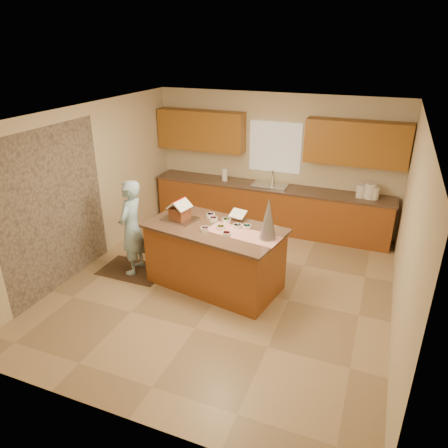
# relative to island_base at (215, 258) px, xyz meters

# --- Properties ---
(floor) EXTENTS (5.50, 5.50, 0.00)m
(floor) POSITION_rel_island_base_xyz_m (0.18, -0.00, -0.49)
(floor) COLOR tan
(floor) RESTS_ON ground
(ceiling) EXTENTS (5.50, 5.50, 0.00)m
(ceiling) POSITION_rel_island_base_xyz_m (0.18, -0.00, 2.21)
(ceiling) COLOR silver
(ceiling) RESTS_ON floor
(wall_back) EXTENTS (5.50, 5.50, 0.00)m
(wall_back) POSITION_rel_island_base_xyz_m (0.18, 2.75, 0.86)
(wall_back) COLOR beige
(wall_back) RESTS_ON floor
(wall_front) EXTENTS (5.50, 5.50, 0.00)m
(wall_front) POSITION_rel_island_base_xyz_m (0.18, -2.75, 0.86)
(wall_front) COLOR beige
(wall_front) RESTS_ON floor
(wall_left) EXTENTS (5.50, 5.50, 0.00)m
(wall_left) POSITION_rel_island_base_xyz_m (-2.32, -0.00, 0.86)
(wall_left) COLOR beige
(wall_left) RESTS_ON floor
(wall_right) EXTENTS (5.50, 5.50, 0.00)m
(wall_right) POSITION_rel_island_base_xyz_m (2.68, -0.00, 0.86)
(wall_right) COLOR beige
(wall_right) RESTS_ON floor
(stone_accent) EXTENTS (0.00, 2.50, 2.50)m
(stone_accent) POSITION_rel_island_base_xyz_m (-2.30, -0.80, 0.76)
(stone_accent) COLOR gray
(stone_accent) RESTS_ON wall_left
(window_curtain) EXTENTS (1.05, 0.03, 1.00)m
(window_curtain) POSITION_rel_island_base_xyz_m (0.18, 2.72, 1.16)
(window_curtain) COLOR white
(window_curtain) RESTS_ON wall_back
(back_counter_base) EXTENTS (4.80, 0.60, 0.88)m
(back_counter_base) POSITION_rel_island_base_xyz_m (0.18, 2.45, -0.05)
(back_counter_base) COLOR brown
(back_counter_base) RESTS_ON floor
(back_counter_top) EXTENTS (4.85, 0.63, 0.04)m
(back_counter_top) POSITION_rel_island_base_xyz_m (0.18, 2.45, 0.41)
(back_counter_top) COLOR brown
(back_counter_top) RESTS_ON back_counter_base
(upper_cabinet_left) EXTENTS (1.85, 0.35, 0.80)m
(upper_cabinet_left) POSITION_rel_island_base_xyz_m (-1.37, 2.57, 1.41)
(upper_cabinet_left) COLOR #9D5C21
(upper_cabinet_left) RESTS_ON wall_back
(upper_cabinet_right) EXTENTS (1.85, 0.35, 0.80)m
(upper_cabinet_right) POSITION_rel_island_base_xyz_m (1.73, 2.57, 1.41)
(upper_cabinet_right) COLOR #9D5C21
(upper_cabinet_right) RESTS_ON wall_back
(sink) EXTENTS (0.70, 0.45, 0.12)m
(sink) POSITION_rel_island_base_xyz_m (0.18, 2.45, 0.40)
(sink) COLOR silver
(sink) RESTS_ON back_counter_top
(faucet) EXTENTS (0.03, 0.03, 0.28)m
(faucet) POSITION_rel_island_base_xyz_m (0.18, 2.63, 0.57)
(faucet) COLOR silver
(faucet) RESTS_ON back_counter_top
(island_base) EXTENTS (2.14, 1.33, 0.98)m
(island_base) POSITION_rel_island_base_xyz_m (0.00, 0.00, 0.00)
(island_base) COLOR brown
(island_base) RESTS_ON floor
(island_top) EXTENTS (2.24, 1.44, 0.04)m
(island_top) POSITION_rel_island_base_xyz_m (0.00, 0.00, 0.51)
(island_top) COLOR brown
(island_top) RESTS_ON island_base
(table_runner) EXTENTS (1.16, 0.59, 0.01)m
(table_runner) POSITION_rel_island_base_xyz_m (0.49, -0.09, 0.54)
(table_runner) COLOR #AE150C
(table_runner) RESTS_ON island_top
(baking_tray) EXTENTS (0.57, 0.46, 0.03)m
(baking_tray) POSITION_rel_island_base_xyz_m (-0.61, 0.05, 0.55)
(baking_tray) COLOR silver
(baking_tray) RESTS_ON island_top
(cookbook) EXTENTS (0.27, 0.23, 0.10)m
(cookbook) POSITION_rel_island_base_xyz_m (0.24, 0.39, 0.63)
(cookbook) COLOR white
(cookbook) RESTS_ON island_top
(tinsel_tree) EXTENTS (0.28, 0.28, 0.61)m
(tinsel_tree) POSITION_rel_island_base_xyz_m (0.86, -0.10, 0.84)
(tinsel_tree) COLOR silver
(tinsel_tree) RESTS_ON island_top
(rug) EXTENTS (1.09, 0.71, 0.01)m
(rug) POSITION_rel_island_base_xyz_m (-1.47, -0.11, -0.48)
(rug) COLOR black
(rug) RESTS_ON floor
(boy) EXTENTS (0.45, 0.63, 1.61)m
(boy) POSITION_rel_island_base_xyz_m (-1.42, -0.11, 0.33)
(boy) COLOR #99C2D9
(boy) RESTS_ON rug
(canister_a) EXTENTS (0.18, 0.18, 0.24)m
(canister_a) POSITION_rel_island_base_xyz_m (1.93, 2.45, 0.55)
(canister_a) COLOR white
(canister_a) RESTS_ON back_counter_top
(canister_b) EXTENTS (0.20, 0.20, 0.29)m
(canister_b) POSITION_rel_island_base_xyz_m (2.09, 2.45, 0.57)
(canister_b) COLOR white
(canister_b) RESTS_ON back_counter_top
(canister_c) EXTENTS (0.15, 0.15, 0.22)m
(canister_c) POSITION_rel_island_base_xyz_m (2.17, 2.45, 0.54)
(canister_c) COLOR white
(canister_c) RESTS_ON back_counter_top
(paper_towel) EXTENTS (0.12, 0.12, 0.26)m
(paper_towel) POSITION_rel_island_base_xyz_m (-0.80, 2.45, 0.56)
(paper_towel) COLOR white
(paper_towel) RESTS_ON back_counter_top
(gingerbread_house) EXTENTS (0.35, 0.36, 0.31)m
(gingerbread_house) POSITION_rel_island_base_xyz_m (-0.61, 0.05, 0.68)
(gingerbread_house) COLOR brown
(gingerbread_house) RESTS_ON baking_tray
(candy_bowls) EXTENTS (0.82, 0.69, 0.06)m
(candy_bowls) POSITION_rel_island_base_xyz_m (0.12, 0.06, 0.56)
(candy_bowls) COLOR purple
(candy_bowls) RESTS_ON island_top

